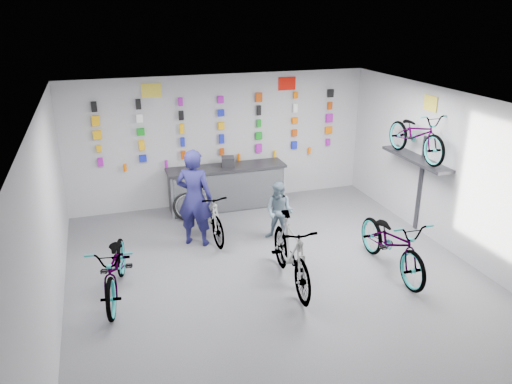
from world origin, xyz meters
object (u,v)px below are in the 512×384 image
object	(u,v)px
bike_service	(209,214)
customer	(279,212)
bike_center	(291,252)
bike_right	(392,242)
counter	(227,188)
bike_left	(116,267)
clerk	(194,198)

from	to	relation	value
bike_service	customer	size ratio (longest dim) A/B	1.43
bike_center	bike_right	size ratio (longest dim) A/B	0.96
counter	customer	distance (m)	2.02
bike_left	bike_right	size ratio (longest dim) A/B	0.95
bike_service	clerk	world-z (taller)	clerk
bike_service	clerk	bearing A→B (deg)	-155.60
counter	clerk	world-z (taller)	clerk
bike_left	bike_center	world-z (taller)	bike_center
bike_service	customer	bearing A→B (deg)	-26.76
counter	bike_center	xyz separation A→B (m)	(0.15, -3.60, 0.11)
counter	clerk	xyz separation A→B (m)	(-1.06, -1.60, 0.48)
counter	bike_left	distance (m)	4.05
bike_left	customer	distance (m)	3.39
bike_left	bike_center	size ratio (longest dim) A/B	0.99
bike_service	clerk	distance (m)	0.58
bike_left	bike_center	distance (m)	2.84
bike_left	clerk	world-z (taller)	clerk
counter	bike_right	world-z (taller)	bike_right
bike_left	bike_right	xyz separation A→B (m)	(4.65, -0.65, 0.03)
bike_service	clerk	xyz separation A→B (m)	(-0.32, -0.18, 0.45)
bike_left	bike_service	xyz separation A→B (m)	(1.90, 1.64, -0.00)
bike_right	bike_service	world-z (taller)	bike_right
clerk	customer	size ratio (longest dim) A/B	1.60
bike_service	bike_left	bearing A→B (deg)	-144.25
bike_service	customer	xyz separation A→B (m)	(1.30, -0.52, 0.09)
bike_center	bike_right	world-z (taller)	bike_center
bike_service	bike_right	bearing A→B (deg)	-44.91
bike_center	bike_left	bearing A→B (deg)	173.59
bike_right	bike_service	size ratio (longest dim) A/B	1.21
counter	bike_service	size ratio (longest dim) A/B	1.57
bike_left	bike_right	bearing A→B (deg)	1.68
counter	bike_center	distance (m)	3.61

